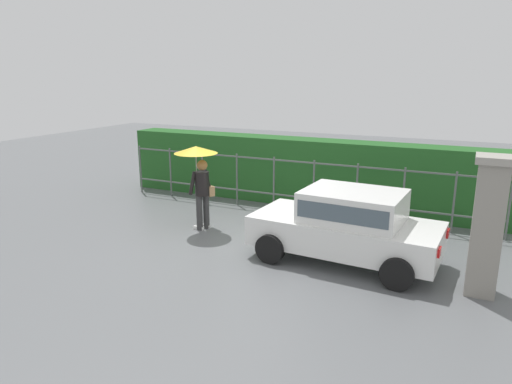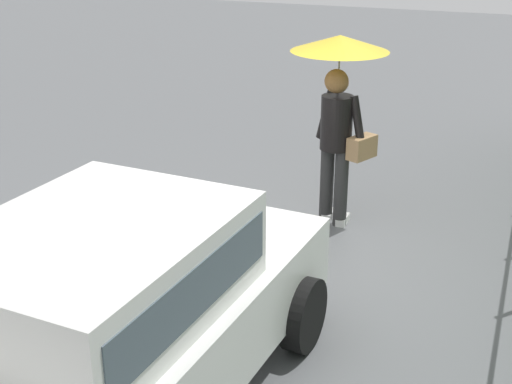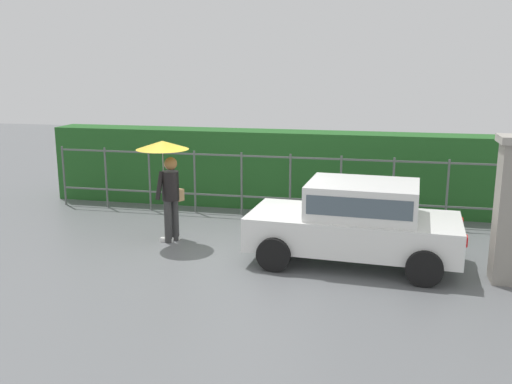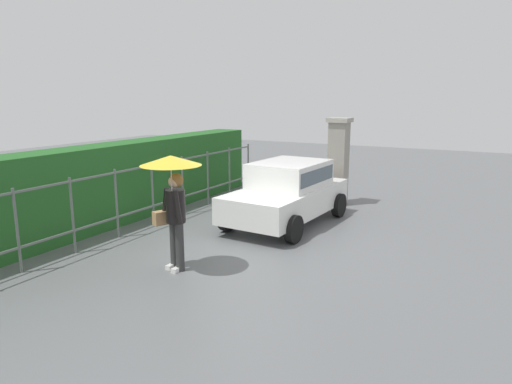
# 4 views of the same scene
# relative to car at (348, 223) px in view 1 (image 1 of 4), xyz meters

# --- Properties ---
(ground_plane) EXTENTS (40.00, 40.00, 0.00)m
(ground_plane) POSITION_rel_car_xyz_m (-2.09, -0.06, -0.80)
(ground_plane) COLOR slate
(car) EXTENTS (3.82, 2.05, 1.48)m
(car) POSITION_rel_car_xyz_m (0.00, 0.00, 0.00)
(car) COLOR white
(car) RESTS_ON ground
(pedestrian) EXTENTS (1.03, 1.03, 2.05)m
(pedestrian) POSITION_rel_car_xyz_m (-3.75, 0.45, 0.70)
(pedestrian) COLOR #333333
(pedestrian) RESTS_ON ground
(gate_pillar) EXTENTS (0.60, 0.60, 2.42)m
(gate_pillar) POSITION_rel_car_xyz_m (2.46, -0.42, 0.44)
(gate_pillar) COLOR gray
(gate_pillar) RESTS_ON ground
(fence_section) EXTENTS (10.44, 0.05, 1.50)m
(fence_section) POSITION_rel_car_xyz_m (-2.22, 2.75, 0.02)
(fence_section) COLOR #59605B
(fence_section) RESTS_ON ground
(hedge_row) EXTENTS (11.39, 0.90, 1.90)m
(hedge_row) POSITION_rel_car_xyz_m (-2.22, 3.74, 0.15)
(hedge_row) COLOR #235B23
(hedge_row) RESTS_ON ground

